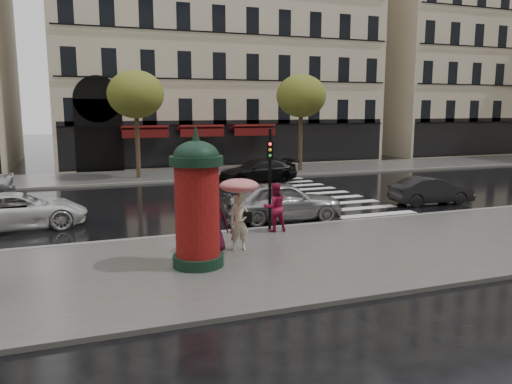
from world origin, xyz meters
name	(u,v)px	position (x,y,z in m)	size (l,w,h in m)	color
ground	(282,255)	(0.00, 0.00, 0.00)	(160.00, 160.00, 0.00)	black
near_sidewalk	(289,258)	(0.00, -0.50, 0.06)	(90.00, 7.00, 0.12)	#474744
far_sidewalk	(168,175)	(0.00, 19.00, 0.06)	(90.00, 6.00, 0.12)	#474744
near_kerb	(249,230)	(0.00, 3.00, 0.07)	(90.00, 0.25, 0.14)	slate
far_kerb	(177,181)	(0.00, 16.00, 0.07)	(90.00, 0.25, 0.14)	slate
zebra_crossing	(316,193)	(6.00, 9.60, 0.01)	(3.60, 11.75, 0.01)	silver
bldg_far_corner	(211,27)	(6.00, 30.00, 11.31)	(26.00, 14.00, 22.90)	#B7A88C
bldg_far_right	(469,42)	(34.00, 30.00, 11.31)	(24.00, 14.00, 22.90)	#B7A88C
tree_far_left	(136,95)	(-2.00, 18.00, 5.17)	(3.40, 3.40, 6.64)	#38281C
tree_far_right	(301,96)	(9.00, 18.00, 5.17)	(3.40, 3.40, 6.64)	#38281C
woman_umbrella	(239,202)	(-1.14, 0.58, 1.60)	(1.17, 1.17, 2.25)	beige
woman_red	(275,207)	(0.74, 2.40, 0.97)	(0.82, 0.64, 1.69)	maroon
man_burgundy	(214,224)	(-1.91, 0.62, 0.98)	(0.84, 0.55, 1.72)	#430D1F
morris_column	(197,199)	(-2.67, -0.47, 1.95)	(1.42, 1.42, 3.83)	black
traffic_light	(270,169)	(0.66, 2.65, 2.27)	(0.26, 0.35, 3.55)	black
car_silver	(282,201)	(1.84, 4.32, 0.79)	(1.87, 4.64, 1.58)	#9E9FA2
car_darkgrey	(431,191)	(9.64, 5.17, 0.62)	(1.32, 3.79, 1.25)	black
car_white	(18,211)	(-7.73, 6.39, 0.67)	(2.22, 4.81, 1.34)	silver
car_black	(257,171)	(4.50, 14.35, 0.69)	(1.94, 4.78, 1.39)	black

